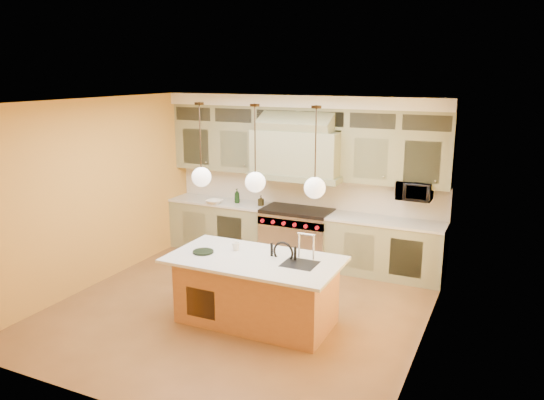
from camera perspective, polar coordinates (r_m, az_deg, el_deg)
The scene contains 18 objects.
floor at distance 7.69m, azimuth -3.55°, elevation -11.59°, with size 5.00×5.00×0.00m, color brown.
ceiling at distance 6.97m, azimuth -3.91°, elevation 10.51°, with size 5.00×5.00×0.00m, color white.
wall_back at distance 9.41m, azimuth 3.61°, elevation 2.42°, with size 5.00×5.00×0.00m, color gold.
wall_front at distance 5.25m, azimuth -17.03°, elevation -7.35°, with size 5.00×5.00×0.00m, color gold.
wall_left at distance 8.65m, azimuth -18.41°, elevation 0.75°, with size 5.00×5.00×0.00m, color gold.
wall_right at distance 6.42m, azimuth 16.29°, elevation -3.46°, with size 5.00×5.00×0.00m, color gold.
back_cabinetry at distance 9.17m, azimuth 2.99°, elevation 2.01°, with size 5.00×0.77×2.90m.
range at distance 9.33m, azimuth 2.71°, elevation -3.79°, with size 1.20×0.74×0.96m.
kitchen_island at distance 7.12m, azimuth -1.69°, elevation -9.55°, with size 2.25×1.21×1.35m.
counter_stool at distance 6.91m, azimuth 0.70°, elevation -8.70°, with size 0.41×0.41×1.14m.
microwave at distance 8.66m, azimuth 15.08°, elevation 0.99°, with size 0.54×0.37×0.30m, color black.
oil_bottle_a at distance 9.68m, azimuth -3.78°, elevation 0.45°, with size 0.10×0.10×0.27m, color black.
oil_bottle_b at distance 9.47m, azimuth -1.20°, elevation -0.06°, with size 0.08×0.09×0.19m, color black.
fruit_bowl at distance 9.68m, azimuth -6.22°, elevation -0.19°, with size 0.29×0.29×0.07m, color white.
cup at distance 7.23m, azimuth -3.91°, elevation -4.99°, with size 0.11×0.11×0.10m, color white.
pendant_left at distance 7.08m, azimuth -7.60°, elevation 2.71°, with size 0.26×0.26×1.11m.
pendant_center at distance 6.69m, azimuth -1.81°, elevation 2.18°, with size 0.26×0.26×1.11m.
pendant_right at distance 6.37m, azimuth 4.63°, elevation 1.57°, with size 0.26×0.26×1.11m.
Camera 1 is at (3.36, -6.09, 3.28)m, focal length 35.00 mm.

